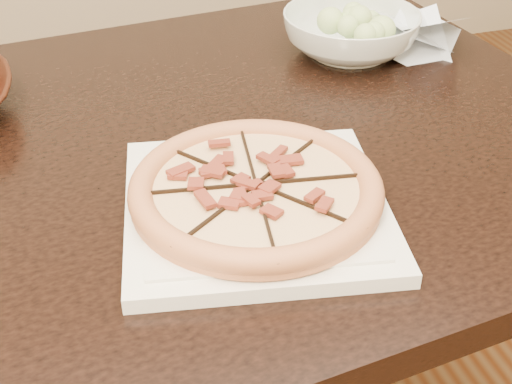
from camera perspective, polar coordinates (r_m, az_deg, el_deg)
The scene contains 6 objects.
dining_table at distance 0.99m, azimuth -10.21°, elevation -2.33°, with size 1.43×1.01×0.75m.
plate at distance 0.81m, azimuth 0.00°, elevation -1.14°, with size 0.34×0.34×0.02m.
pizza at distance 0.79m, azimuth -0.00°, elevation 0.24°, with size 0.28×0.28×0.03m.
salad_bowl at distance 1.20m, azimuth 7.57°, elevation 12.46°, with size 0.22×0.22×0.07m, color silver.
salad at distance 1.18m, azimuth 7.68°, elevation 14.81°, with size 0.10×0.11×0.04m.
cling_film at distance 1.23m, azimuth 13.40°, elevation 11.93°, with size 0.16×0.13×0.05m, color silver, non-canonical shape.
Camera 1 is at (-0.23, -0.60, 1.23)m, focal length 50.00 mm.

